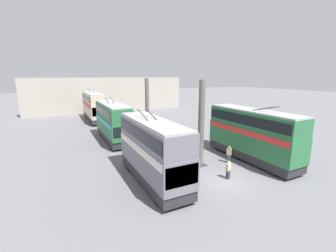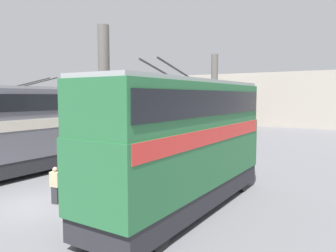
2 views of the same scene
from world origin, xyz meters
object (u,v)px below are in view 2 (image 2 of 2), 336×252
object	(u,v)px
bus_right_near	(21,125)
person_aisle_foreground	(55,185)
person_by_left_row	(140,176)
oil_drum	(138,153)
bus_right_mid	(154,115)
bus_left_far	(185,137)
bus_right_far	(221,108)
person_aisle_midway	(212,143)

from	to	relation	value
bus_right_near	person_aisle_foreground	bearing A→B (deg)	-111.90
person_by_left_row	oil_drum	distance (m)	8.46
bus_right_mid	bus_right_near	bearing A→B (deg)	180.00
bus_left_far	person_by_left_row	size ratio (longest dim) A/B	5.81
bus_right_near	bus_right_far	size ratio (longest dim) A/B	0.78
bus_right_far	person_aisle_midway	xyz separation A→B (m)	(-16.36, -6.31, -2.06)
person_aisle_foreground	bus_right_far	bearing A→B (deg)	-0.94
bus_right_near	person_aisle_foreground	world-z (taller)	bus_right_near
bus_right_near	bus_right_mid	xyz separation A→B (m)	(13.01, 0.00, -0.08)
bus_left_far	bus_right_mid	distance (m)	16.71
bus_left_far	person_aisle_foreground	xyz separation A→B (m)	(-2.27, 4.86, -2.08)
person_aisle_foreground	person_aisle_midway	bearing A→B (deg)	-14.21
person_aisle_midway	person_aisle_foreground	world-z (taller)	person_aisle_midway
bus_right_mid	oil_drum	size ratio (longest dim) A/B	10.19
bus_right_near	oil_drum	distance (m)	7.89
oil_drum	bus_right_near	bearing A→B (deg)	158.13
person_by_left_row	person_aisle_midway	world-z (taller)	same
bus_right_mid	person_aisle_midway	xyz separation A→B (m)	(-1.31, -6.31, -1.83)
bus_left_far	bus_right_far	xyz separation A→B (m)	(28.05, 10.50, 0.09)
person_aisle_midway	person_by_left_row	bearing A→B (deg)	164.03
person_aisle_foreground	bus_right_mid	bearing A→B (deg)	8.79
bus_right_far	bus_right_near	bearing A→B (deg)	180.00
bus_right_mid	person_aisle_midway	distance (m)	6.70
bus_right_far	oil_drum	distance (m)	21.40
bus_right_far	person_aisle_foreground	world-z (taller)	bus_right_far
bus_left_far	person_aisle_midway	size ratio (longest dim) A/B	5.80
bus_right_mid	person_aisle_foreground	size ratio (longest dim) A/B	6.29
bus_right_far	person_by_left_row	size ratio (longest dim) A/B	6.64
bus_right_near	bus_right_far	bearing A→B (deg)	0.00
bus_left_far	bus_right_far	size ratio (longest dim) A/B	0.87
bus_right_mid	person_by_left_row	size ratio (longest dim) A/B	5.58
bus_left_far	person_by_left_row	distance (m)	3.18
person_aisle_foreground	oil_drum	bearing A→B (deg)	5.54
oil_drum	bus_right_mid	bearing A→B (deg)	25.00
person_by_left_row	bus_right_near	bearing A→B (deg)	151.51
bus_right_near	person_aisle_midway	distance (m)	13.43
bus_right_mid	bus_right_far	bearing A→B (deg)	0.00
bus_right_mid	bus_right_far	world-z (taller)	bus_right_far
person_aisle_midway	bus_right_near	bearing A→B (deg)	127.10
bus_left_far	oil_drum	distance (m)	10.67
bus_right_mid	person_aisle_midway	bearing A→B (deg)	-101.73
bus_right_mid	bus_right_far	distance (m)	15.05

